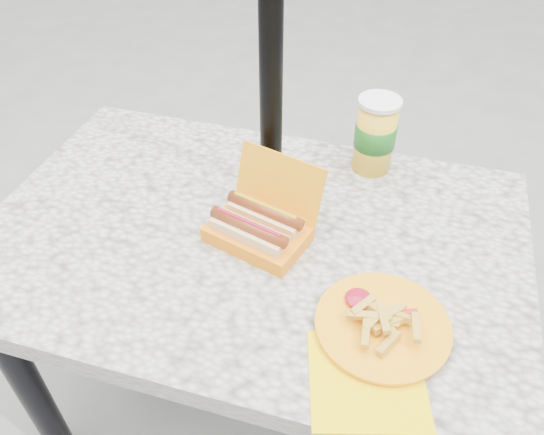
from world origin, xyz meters
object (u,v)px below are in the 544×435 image
(umbrella_pole, at_px, (271,53))
(fries_plate, at_px, (381,328))
(soda_cup, at_px, (375,135))
(hotdog_box, at_px, (259,226))

(umbrella_pole, height_order, fries_plate, umbrella_pole)
(umbrella_pole, distance_m, soda_cup, 0.37)
(umbrella_pole, bearing_deg, hotdog_box, -81.97)
(umbrella_pole, relative_size, fries_plate, 6.12)
(umbrella_pole, xyz_separation_m, fries_plate, (0.31, -0.35, -0.34))
(hotdog_box, height_order, soda_cup, soda_cup)
(umbrella_pole, height_order, hotdog_box, umbrella_pole)
(umbrella_pole, xyz_separation_m, soda_cup, (0.22, 0.16, -0.25))
(umbrella_pole, relative_size, soda_cup, 11.34)
(fries_plate, bearing_deg, umbrella_pole, 131.88)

